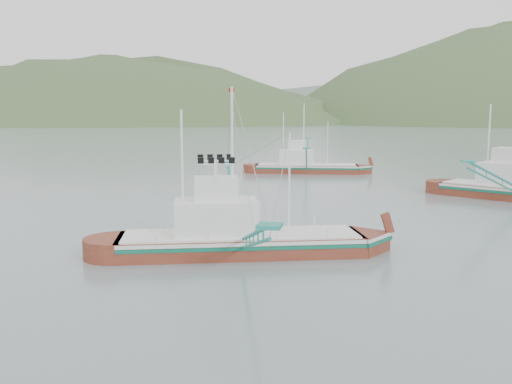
# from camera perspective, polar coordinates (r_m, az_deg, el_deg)

# --- Properties ---
(ground) EXTENTS (1200.00, 1200.00, 0.00)m
(ground) POSITION_cam_1_polar(r_m,az_deg,el_deg) (31.44, -2.10, -7.30)
(ground) COLOR slate
(ground) RESTS_ON ground
(main_boat) EXTENTS (14.80, 25.27, 10.49)m
(main_boat) POSITION_cam_1_polar(r_m,az_deg,el_deg) (33.34, -1.79, -2.83)
(main_boat) COLOR maroon
(main_boat) RESTS_ON ground
(bg_boat_far) EXTENTS (14.11, 24.99, 10.14)m
(bg_boat_far) POSITION_cam_1_polar(r_m,az_deg,el_deg) (78.07, 4.95, 2.97)
(bg_boat_far) COLOR maroon
(bg_boat_far) RESTS_ON ground
(headland_left) EXTENTS (448.00, 308.00, 210.00)m
(headland_left) POSITION_cam_1_polar(r_m,az_deg,el_deg) (432.12, -14.77, 6.70)
(headland_left) COLOR #3B542B
(headland_left) RESTS_ON ground
(ridge_distant) EXTENTS (960.00, 400.00, 240.00)m
(ridge_distant) POSITION_cam_1_polar(r_m,az_deg,el_deg) (590.04, 13.31, 7.05)
(ridge_distant) COLOR slate
(ridge_distant) RESTS_ON ground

